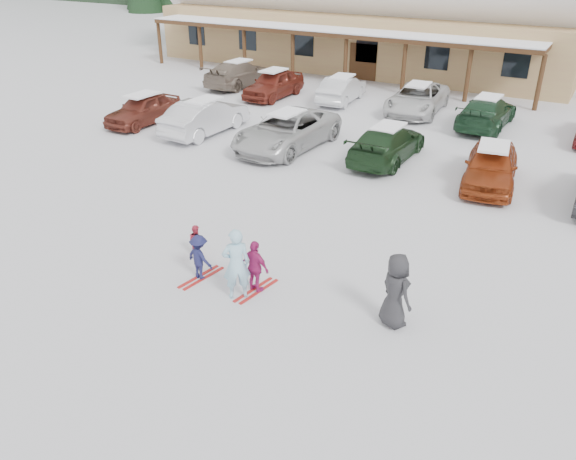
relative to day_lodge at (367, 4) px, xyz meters
The scene contains 19 objects.
ground 29.63m from the day_lodge, 72.16° to the right, with size 160.00×160.00×0.00m, color silver.
day_lodge is the anchor object (origin of this frame).
adult_skier 30.51m from the day_lodge, 72.67° to the right, with size 0.68×0.44×1.85m, color #9ED2E8.
toddler_red 28.91m from the day_lodge, 76.10° to the right, with size 0.45×0.35×0.92m, color #CA324C.
child_navy 29.97m from the day_lodge, 74.95° to the right, with size 0.80×0.46×1.23m, color #191B46.
skis_child_navy 30.04m from the day_lodge, 74.95° to the right, with size 0.20×1.40×0.03m, color #A91A18.
child_magenta 30.21m from the day_lodge, 71.96° to the right, with size 0.82×0.34×1.40m, color #A71E62.
skis_child_magenta 30.29m from the day_lodge, 71.96° to the right, with size 0.20×1.40×0.03m, color #A91A18.
bystander_dark 31.03m from the day_lodge, 65.64° to the right, with size 0.88×0.57×1.80m, color #29292C.
parked_car_0 19.59m from the day_lodge, 99.53° to the right, with size 1.66×4.12×1.40m, color maroon.
parked_car_1 19.07m from the day_lodge, 89.11° to the right, with size 1.63×4.68×1.54m, color silver.
parked_car_2 19.52m from the day_lodge, 76.50° to the right, with size 2.54×5.52×1.53m, color #BABABA.
parked_car_3 20.25m from the day_lodge, 64.35° to the right, with size 1.94×4.77×1.38m, color #1B351C.
parked_car_4 22.82m from the day_lodge, 55.57° to the right, with size 1.74×4.32×1.47m, color #913614.
parked_car_7 11.41m from the day_lodge, 109.85° to the right, with size 2.08×5.13×1.49m, color #7A6A5A.
parked_car_8 12.05m from the day_lodge, 92.37° to the right, with size 1.78×4.42×1.51m, color maroon.
parked_car_9 11.58m from the day_lodge, 73.17° to the right, with size 1.47×4.20×1.38m, color silver.
parked_car_10 13.39m from the day_lodge, 55.12° to the right, with size 2.38×5.17×1.44m, color silver.
parked_car_11 16.24m from the day_lodge, 46.10° to the right, with size 1.99×4.89×1.42m, color #1C3F26.
Camera 1 is at (6.88, -10.39, 7.78)m, focal length 35.00 mm.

